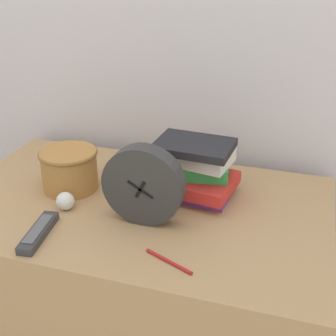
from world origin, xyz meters
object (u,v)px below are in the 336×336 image
(desk_clock, at_px, (143,185))
(tv_remote, at_px, (38,232))
(book_stack, at_px, (194,169))
(pen, at_px, (169,261))
(basket, at_px, (69,168))
(crumpled_paper_ball, at_px, (65,201))

(desk_clock, bearing_deg, tv_remote, -147.81)
(book_stack, relative_size, pen, 1.99)
(basket, distance_m, pen, 0.45)
(tv_remote, distance_m, pen, 0.33)
(basket, xyz_separation_m, tv_remote, (0.04, -0.24, -0.05))
(pen, bearing_deg, desk_clock, 127.49)
(book_stack, xyz_separation_m, tv_remote, (-0.30, -0.32, -0.07))
(desk_clock, relative_size, basket, 1.25)
(pen, bearing_deg, book_stack, 94.86)
(pen, bearing_deg, basket, 146.47)
(basket, bearing_deg, desk_clock, -21.40)
(basket, distance_m, tv_remote, 0.25)
(desk_clock, xyz_separation_m, book_stack, (0.08, 0.18, -0.03))
(desk_clock, xyz_separation_m, tv_remote, (-0.22, -0.14, -0.09))
(book_stack, distance_m, basket, 0.35)
(basket, height_order, crumpled_paper_ball, basket)
(book_stack, xyz_separation_m, crumpled_paper_ball, (-0.30, -0.18, -0.05))
(book_stack, bearing_deg, desk_clock, -115.16)
(book_stack, xyz_separation_m, basket, (-0.35, -0.07, -0.01))
(desk_clock, distance_m, pen, 0.21)
(basket, bearing_deg, crumpled_paper_ball, -68.81)
(desk_clock, height_order, pen, desk_clock)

